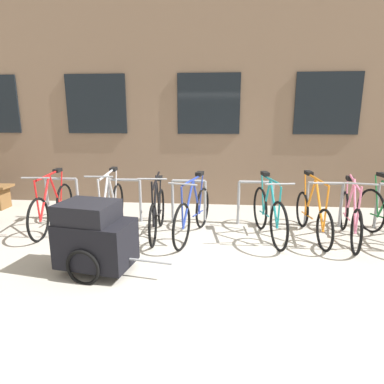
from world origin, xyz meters
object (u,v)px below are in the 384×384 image
Objects in this scene: bicycle_black at (157,213)px; bicycle_red at (53,207)px; bike_trailer at (94,236)px; bicycle_orange at (313,215)px; bicycle_blue at (193,213)px; bicycle_pink at (350,217)px; bicycle_silver at (110,208)px; bicycle_teal at (269,214)px.

bicycle_black reaches higher than bicycle_red.
bicycle_black is 1.86m from bicycle_red.
bicycle_orange is at bearing 26.03° from bike_trailer.
bicycle_blue reaches higher than bike_trailer.
bicycle_blue is at bearing -178.11° from bicycle_pink.
bicycle_silver reaches higher than bicycle_pink.
bicycle_silver is 1.02m from bicycle_red.
bicycle_orange reaches higher than bicycle_blue.
bicycle_orange is at bearing 171.43° from bicycle_pink.
bicycle_blue is (0.60, -0.06, 0.02)m from bicycle_black.
bicycle_teal is (-1.28, -0.02, 0.02)m from bicycle_pink.
bicycle_black is 0.60m from bicycle_blue.
bicycle_red is 2.47m from bicycle_blue.
bicycle_black is at bearing 174.46° from bicycle_blue.
bicycle_teal is at bearing -179.14° from bicycle_pink.
bicycle_orange is 1.95m from bicycle_blue.
bicycle_silver is 1.06× the size of bicycle_orange.
bicycle_orange is at bearing 0.09° from bicycle_silver.
bicycle_blue is at bearing 49.67° from bike_trailer.
bicycle_orange is 0.56m from bicycle_pink.
bicycle_teal is at bearing -1.54° from bicycle_red.
bicycle_orange is (3.38, 0.01, -0.03)m from bicycle_silver.
bicycle_red is at bearing 179.93° from bicycle_silver.
bicycle_silver is 1.08× the size of bicycle_teal.
bicycle_pink is 1.18× the size of bike_trailer.
bicycle_blue is at bearing -175.11° from bicycle_orange.
bicycle_orange is at bearing 4.89° from bicycle_blue.
bicycle_red is at bearing 179.08° from bicycle_pink.
bike_trailer is (-1.13, -1.34, 0.08)m from bicycle_blue.
bicycle_silver is 3.38m from bicycle_orange.
bicycle_teal is (2.66, -0.10, -0.00)m from bicycle_silver.
bike_trailer is at bearing -158.66° from bicycle_pink.
bicycle_teal is 0.96× the size of bicycle_blue.
bicycle_pink reaches higher than bike_trailer.
bicycle_red is at bearing 176.23° from bicycle_blue.
bike_trailer is at bearing -153.97° from bicycle_orange.
bicycle_black reaches higher than bicycle_blue.
bicycle_black is at bearing -179.84° from bicycle_teal.
bicycle_black is 3.10m from bicycle_pink.
bicycle_blue is at bearing -3.77° from bicycle_red.
bicycle_pink is (0.56, -0.08, 0.01)m from bicycle_orange.
bike_trailer is (1.33, -1.50, 0.08)m from bicycle_red.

